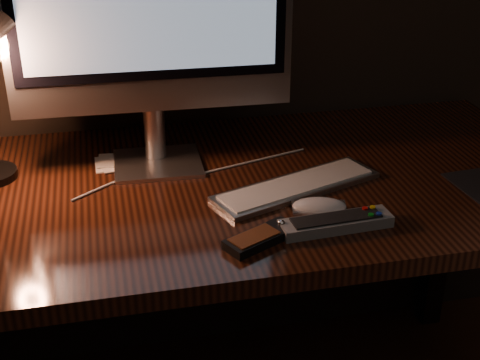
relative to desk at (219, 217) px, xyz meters
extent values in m
cube|color=#3E1B0E|center=(0.00, -0.07, 0.11)|extent=(1.60, 0.75, 0.04)
cube|color=black|center=(0.75, 0.25, -0.27)|extent=(0.06, 0.06, 0.71)
cube|color=black|center=(0.00, 0.27, -0.17)|extent=(1.48, 0.02, 0.51)
cube|color=silver|center=(-0.13, 0.05, 0.13)|extent=(0.21, 0.18, 0.01)
cylinder|color=silver|center=(-0.13, 0.08, 0.20)|extent=(0.05, 0.05, 0.13)
cube|color=silver|center=(0.15, -0.14, 0.14)|extent=(0.40, 0.23, 0.01)
ellipsoid|color=white|center=(0.16, -0.25, 0.14)|extent=(0.12, 0.08, 0.02)
cube|color=black|center=(0.02, -0.33, 0.14)|extent=(0.16, 0.11, 0.02)
cube|color=brown|center=(0.02, -0.33, 0.15)|extent=(0.10, 0.08, 0.00)
sphere|color=silver|center=(0.02, -0.33, 0.15)|extent=(0.02, 0.02, 0.02)
cube|color=gray|center=(0.17, -0.31, 0.14)|extent=(0.22, 0.07, 0.02)
cube|color=black|center=(0.17, -0.31, 0.15)|extent=(0.18, 0.05, 0.00)
cylinder|color=red|center=(0.17, -0.31, 0.16)|extent=(0.01, 0.01, 0.00)
cylinder|color=#0C8C19|center=(0.17, -0.31, 0.16)|extent=(0.01, 0.01, 0.00)
cylinder|color=gold|center=(0.17, -0.31, 0.16)|extent=(0.01, 0.01, 0.00)
cylinder|color=#1433BF|center=(0.17, -0.31, 0.16)|extent=(0.01, 0.01, 0.00)
cube|color=white|center=(-0.21, 0.08, 0.13)|extent=(0.14, 0.09, 0.01)
cylinder|color=white|center=(-0.06, 0.00, 0.13)|extent=(0.53, 0.25, 0.00)
camera|label=1|loc=(-0.25, -1.36, 0.79)|focal=50.00mm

